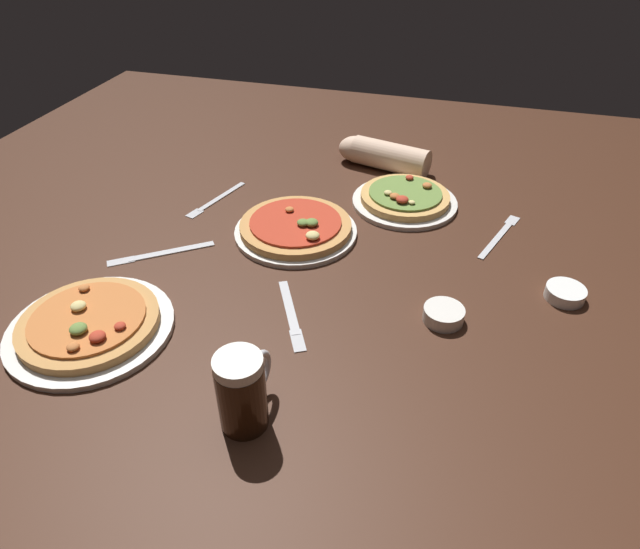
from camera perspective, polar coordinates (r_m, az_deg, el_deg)
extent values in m
cube|color=#3D2114|center=(1.19, 0.00, -1.35)|extent=(2.40, 2.40, 0.03)
cylinder|color=silver|center=(1.14, -22.55, -5.17)|extent=(0.31, 0.31, 0.01)
cylinder|color=tan|center=(1.13, -22.72, -4.61)|extent=(0.26, 0.26, 0.02)
cylinder|color=#C67038|center=(1.13, -22.87, -4.15)|extent=(0.21, 0.21, 0.01)
ellipsoid|color=#B73823|center=(1.06, -21.98, -5.94)|extent=(0.03, 0.03, 0.01)
ellipsoid|color=#C67038|center=(1.19, -23.17, -1.27)|extent=(0.02, 0.02, 0.01)
ellipsoid|color=olive|center=(1.09, -23.67, -5.15)|extent=(0.03, 0.03, 0.02)
ellipsoid|color=#DBC67A|center=(1.15, -23.66, -2.99)|extent=(0.03, 0.03, 0.01)
ellipsoid|color=#C67038|center=(1.06, -24.13, -6.81)|extent=(0.02, 0.02, 0.01)
ellipsoid|color=#B73823|center=(1.07, -19.94, -5.01)|extent=(0.02, 0.02, 0.01)
cylinder|color=silver|center=(1.33, -2.51, 4.44)|extent=(0.29, 0.29, 0.01)
cylinder|color=tan|center=(1.32, -2.53, 4.99)|extent=(0.27, 0.27, 0.02)
cylinder|color=#B73823|center=(1.32, -2.54, 5.43)|extent=(0.22, 0.22, 0.01)
ellipsoid|color=#DBC67A|center=(1.25, -0.77, 4.05)|extent=(0.03, 0.03, 0.02)
ellipsoid|color=olive|center=(1.29, -0.86, 5.39)|extent=(0.03, 0.03, 0.02)
ellipsoid|color=#C67038|center=(1.35, -3.17, 6.73)|extent=(0.02, 0.02, 0.01)
ellipsoid|color=olive|center=(1.30, -1.78, 5.38)|extent=(0.03, 0.03, 0.01)
cylinder|color=silver|center=(1.47, 8.70, 7.39)|extent=(0.27, 0.27, 0.01)
cylinder|color=tan|center=(1.46, 8.75, 7.90)|extent=(0.23, 0.23, 0.02)
cylinder|color=olive|center=(1.46, 8.80, 8.32)|extent=(0.19, 0.19, 0.01)
ellipsoid|color=#C67038|center=(1.42, 7.71, 8.03)|extent=(0.03, 0.03, 0.01)
ellipsoid|color=#B73823|center=(1.40, 8.49, 7.67)|extent=(0.03, 0.03, 0.02)
ellipsoid|color=#DBC67A|center=(1.44, 7.03, 8.38)|extent=(0.02, 0.02, 0.01)
ellipsoid|color=#C67038|center=(1.48, 11.00, 9.02)|extent=(0.02, 0.02, 0.01)
ellipsoid|color=#DBC67A|center=(1.40, 9.46, 7.35)|extent=(0.02, 0.02, 0.01)
ellipsoid|color=#B73823|center=(1.52, 9.22, 9.86)|extent=(0.02, 0.02, 0.01)
cylinder|color=black|center=(0.88, -8.06, -12.33)|extent=(0.08, 0.08, 0.12)
cylinder|color=white|center=(0.83, -8.48, -9.14)|extent=(0.08, 0.08, 0.02)
torus|color=silver|center=(0.91, -6.45, -10.14)|extent=(0.02, 0.08, 0.08)
cylinder|color=white|center=(1.23, 23.97, -1.77)|extent=(0.08, 0.08, 0.03)
cylinder|color=silver|center=(1.10, 12.63, -4.05)|extent=(0.08, 0.08, 0.03)
cube|color=silver|center=(1.51, -10.10, 7.98)|extent=(0.06, 0.18, 0.01)
cube|color=silver|center=(1.45, -12.80, 6.21)|extent=(0.04, 0.05, 0.00)
cube|color=silver|center=(1.31, -15.06, 2.36)|extent=(0.17, 0.13, 0.01)
cube|color=silver|center=(1.31, -19.86, 1.34)|extent=(0.06, 0.05, 0.00)
cube|color=silver|center=(1.37, 17.69, 3.46)|extent=(0.08, 0.18, 0.01)
cube|color=silver|center=(1.46, 19.23, 5.34)|extent=(0.04, 0.05, 0.00)
cube|color=silver|center=(1.11, -3.20, -3.30)|extent=(0.09, 0.16, 0.01)
cube|color=silver|center=(1.04, -2.32, -6.75)|extent=(0.05, 0.06, 0.00)
cylinder|color=beige|center=(1.63, 7.27, 11.95)|extent=(0.24, 0.13, 0.08)
ellipsoid|color=beige|center=(1.67, 3.70, 12.81)|extent=(0.10, 0.08, 0.07)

